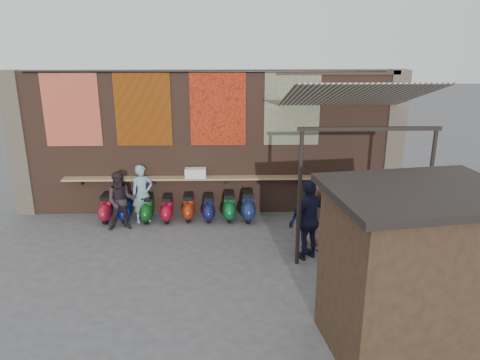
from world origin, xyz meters
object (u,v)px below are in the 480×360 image
Objects in this scene: scooter_stool_6 at (229,206)px; diner_right at (121,201)px; shopper_tan at (320,212)px; market_stall at (411,275)px; scooter_stool_4 at (189,207)px; scooter_stool_0 at (107,208)px; scooter_stool_7 at (248,206)px; shopper_navy at (309,220)px; scooter_stool_2 at (147,208)px; scooter_stool_3 at (167,209)px; scooter_stool_5 at (209,208)px; scooter_stool_1 at (126,208)px; shopper_grey at (359,211)px; diner_left at (142,194)px; shelf_box at (195,173)px.

diner_right is (-2.81, -0.61, 0.41)m from scooter_stool_6.
market_stall reaches higher than shopper_tan.
shopper_tan is (2.15, -1.73, 0.52)m from scooter_stool_6.
scooter_stool_4 is 6.94m from market_stall.
scooter_stool_7 is (3.88, -0.03, 0.03)m from scooter_stool_0.
shopper_navy is (2.92, -2.37, 0.60)m from scooter_stool_4.
market_stall reaches higher than scooter_stool_6.
scooter_stool_7 is at bearing -0.45° from scooter_stool_0.
scooter_stool_2 reaches higher than scooter_stool_3.
scooter_stool_3 is at bearing 17.12° from diner_right.
scooter_stool_3 is 4.22m from shopper_navy.
scooter_stool_0 is at bearing 179.56° from scooter_stool_5.
scooter_stool_3 is at bearing -179.66° from scooter_stool_7.
scooter_stool_4 is at bearing 0.59° from scooter_stool_1.
scooter_stool_7 is at bearing 3.78° from shopper_grey.
scooter_stool_4 is at bearing 118.70° from shopper_tan.
scooter_stool_7 is 0.53× the size of diner_left.
scooter_stool_0 is 2.24m from scooter_stool_4.
shopper_grey is at bearing -28.56° from scooter_stool_6.
scooter_stool_0 is 6.70m from shopper_grey.
shopper_navy is at bearing -44.27° from scooter_stool_5.
shelf_box is 1.25m from scooter_stool_3.
shelf_box is at bearing 114.25° from market_stall.
scooter_stool_5 is at bearing 11.95° from shopper_grey.
shopper_tan is (5.01, -1.76, 0.54)m from scooter_stool_1.
shopper_navy is at bearing -30.01° from diner_right.
scooter_stool_5 is (2.80, -0.02, -0.02)m from scooter_stool_0.
shopper_tan reaches higher than scooter_stool_4.
scooter_stool_1 is at bearing 176.30° from scooter_stool_3.
scooter_stool_6 is at bearing 108.56° from market_stall.
shopper_grey is at bearing -14.56° from scooter_stool_0.
scooter_stool_5 is at bearing -177.01° from scooter_stool_6.
shopper_tan is at bearing 39.07° from shopper_grey.
scooter_stool_5 is 0.38× the size of shopper_navy.
scooter_stool_3 is 0.41× the size of shopper_grey.
scooter_stool_0 is (-2.44, -0.30, -0.89)m from shelf_box.
shelf_box is at bearing 16.03° from diner_right.
shopper_tan reaches higher than scooter_stool_6.
scooter_stool_4 is 0.46× the size of diner_left.
shelf_box is 1.71m from scooter_stool_7.
market_stall reaches higher than shelf_box.
diner_right is at bearing -156.06° from diner_left.
scooter_stool_6 is 0.45× the size of shopper_grey.
scooter_stool_0 is at bearing -176.49° from scooter_stool_1.
scooter_stool_5 is (2.29, -0.05, -0.01)m from scooter_stool_1.
scooter_stool_3 is 0.79m from diner_left.
scooter_stool_2 is (0.61, -0.07, 0.00)m from scooter_stool_1.
diner_right reaches higher than scooter_stool_2.
scooter_stool_4 is at bearing 177.23° from scooter_stool_7.
scooter_stool_1 is at bearing 173.52° from scooter_stool_2.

